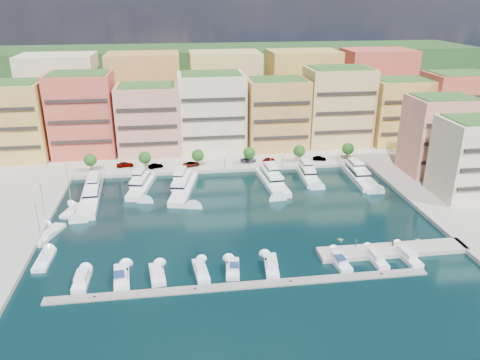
{
  "coord_description": "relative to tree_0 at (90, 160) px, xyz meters",
  "views": [
    {
      "loc": [
        -13.72,
        -102.93,
        50.73
      ],
      "look_at": [
        1.63,
        8.36,
        6.0
      ],
      "focal_mm": 35.0,
      "sensor_mm": 36.0,
      "label": 1
    }
  ],
  "objects": [
    {
      "name": "apartment_1",
      "position": [
        -4.0,
        18.49,
        9.57
      ],
      "size": [
        20.0,
        16.5,
        26.8
      ],
      "color": "#C75242",
      "rests_on": "north_quay"
    },
    {
      "name": "tender_1",
      "position": [
        60.77,
        -49.29,
        -4.35
      ],
      "size": [
        1.77,
        1.62,
        0.78
      ],
      "primitive_type": "imported",
      "rotation": [
        0.0,
        0.0,
        1.32
      ],
      "color": "#F1EDB8",
      "rests_on": "ground"
    },
    {
      "name": "hillside",
      "position": [
        40.0,
        76.5,
        -4.74
      ],
      "size": [
        240.0,
        40.0,
        58.0
      ],
      "primitive_type": "cube",
      "color": "#1C3B18",
      "rests_on": "ground"
    },
    {
      "name": "backblock_1",
      "position": [
        15.0,
        40.5,
        11.26
      ],
      "size": [
        26.0,
        18.0,
        30.0
      ],
      "primitive_type": "cube",
      "color": "tan",
      "rests_on": "north_quay"
    },
    {
      "name": "apartment_5",
      "position": [
        82.0,
        18.49,
        9.57
      ],
      "size": [
        22.0,
        16.5,
        26.8
      ],
      "color": "tan",
      "rests_on": "north_quay"
    },
    {
      "name": "backblock_4",
      "position": [
        105.0,
        40.5,
        11.26
      ],
      "size": [
        26.0,
        18.0,
        30.0
      ],
      "primitive_type": "cube",
      "color": "#C75242",
      "rests_on": "north_quay"
    },
    {
      "name": "cruiser_0",
      "position": [
        6.95,
        -58.08,
        -4.2
      ],
      "size": [
        2.81,
        7.83,
        2.55
      ],
      "color": "white",
      "rests_on": "ground"
    },
    {
      "name": "tree_3",
      "position": [
        48.0,
        0.0,
        0.0
      ],
      "size": [
        3.8,
        3.8,
        5.65
      ],
      "color": "#473323",
      "rests_on": "north_quay"
    },
    {
      "name": "north_quay",
      "position": [
        40.0,
        28.5,
        -4.74
      ],
      "size": [
        220.0,
        64.0,
        2.0
      ],
      "primitive_type": "cube",
      "color": "#9E998E",
      "rests_on": "ground"
    },
    {
      "name": "car_3",
      "position": [
        48.1,
        2.38,
        -2.99
      ],
      "size": [
        5.53,
        3.4,
        1.5
      ],
      "primitive_type": "imported",
      "rotation": [
        0.0,
        0.0,
        1.84
      ],
      "color": "gray",
      "rests_on": "north_quay"
    },
    {
      "name": "cruiser_1",
      "position": [
        14.24,
        -58.11,
        -4.17
      ],
      "size": [
        3.73,
        8.84,
        2.66
      ],
      "color": "white",
      "rests_on": "ground"
    },
    {
      "name": "yacht_5",
      "position": [
        63.88,
        -11.41,
        -3.53
      ],
      "size": [
        4.79,
        15.25,
        7.3
      ],
      "color": "white",
      "rests_on": "ground"
    },
    {
      "name": "backblock_2",
      "position": [
        45.0,
        40.5,
        11.26
      ],
      "size": [
        26.0,
        18.0,
        30.0
      ],
      "primitive_type": "cube",
      "color": "tan",
      "rests_on": "north_quay"
    },
    {
      "name": "apartment_3",
      "position": [
        38.0,
        18.49,
        9.07
      ],
      "size": [
        22.0,
        16.5,
        25.8
      ],
      "color": "beige",
      "rests_on": "north_quay"
    },
    {
      "name": "sailboat_2",
      "position": [
        -0.8,
        -26.08,
        -4.42
      ],
      "size": [
        5.09,
        8.53,
        13.2
      ],
      "color": "white",
      "rests_on": "ground"
    },
    {
      "name": "cruiser_2",
      "position": [
        20.97,
        -58.08,
        -4.2
      ],
      "size": [
        3.56,
        7.56,
        2.55
      ],
      "color": "white",
      "rests_on": "ground"
    },
    {
      "name": "cruiser_9",
      "position": [
        71.73,
        -58.1,
        -4.2
      ],
      "size": [
        3.42,
        9.23,
        2.55
      ],
      "color": "white",
      "rests_on": "ground"
    },
    {
      "name": "south_pontoon",
      "position": [
        37.0,
        -63.5,
        -4.74
      ],
      "size": [
        72.0,
        2.2,
        0.35
      ],
      "primitive_type": "cube",
      "color": "gray",
      "rests_on": "ground"
    },
    {
      "name": "apartment_east_a",
      "position": [
        102.0,
        -13.51,
        7.57
      ],
      "size": [
        18.0,
        14.5,
        22.8
      ],
      "color": "#E0937D",
      "rests_on": "east_quay"
    },
    {
      "name": "yacht_2",
      "position": [
        27.17,
        -15.06,
        -3.53
      ],
      "size": [
        9.07,
        23.48,
        7.3
      ],
      "color": "white",
      "rests_on": "ground"
    },
    {
      "name": "tree_1",
      "position": [
        16.0,
        0.0,
        0.0
      ],
      "size": [
        3.8,
        3.8,
        5.65
      ],
      "color": "#473323",
      "rests_on": "north_quay"
    },
    {
      "name": "apartment_4",
      "position": [
        60.0,
        16.49,
        8.07
      ],
      "size": [
        20.0,
        15.5,
        23.8
      ],
      "color": "tan",
      "rests_on": "north_quay"
    },
    {
      "name": "person_0",
      "position": [
        62.48,
        -53.7,
        -2.84
      ],
      "size": [
        0.78,
        0.77,
        1.82
      ],
      "primitive_type": "imported",
      "rotation": [
        0.0,
        0.0,
        2.4
      ],
      "color": "#223045",
      "rests_on": "finger_pier"
    },
    {
      "name": "sailboat_0",
      "position": [
        -1.98,
        -49.51,
        -4.43
      ],
      "size": [
        3.12,
        8.58,
        13.2
      ],
      "color": "white",
      "rests_on": "ground"
    },
    {
      "name": "car_4",
      "position": [
        54.65,
        2.03,
        -3.08
      ],
      "size": [
        4.21,
        3.02,
        1.33
      ],
      "primitive_type": "imported",
      "rotation": [
        0.0,
        0.0,
        1.99
      ],
      "color": "gray",
      "rests_on": "north_quay"
    },
    {
      "name": "cruiser_5",
      "position": [
        43.37,
        -58.09,
        -4.2
      ],
      "size": [
        3.5,
        8.86,
        2.55
      ],
      "color": "white",
      "rests_on": "ground"
    },
    {
      "name": "car_0",
      "position": [
        9.6,
        3.02,
        -2.88
      ],
      "size": [
        5.24,
        2.61,
        1.72
      ],
      "primitive_type": "imported",
      "rotation": [
        0.0,
        0.0,
        1.69
      ],
      "color": "gray",
      "rests_on": "north_quay"
    },
    {
      "name": "cruiser_8",
      "position": [
        65.0,
        -58.09,
        -4.2
      ],
      "size": [
        2.91,
        8.59,
        2.55
      ],
      "color": "white",
      "rests_on": "ground"
    },
    {
      "name": "apartment_7",
      "position": [
        124.0,
        14.49,
        8.57
      ],
      "size": [
        22.0,
        16.5,
        24.8
      ],
      "color": "#C75242",
      "rests_on": "north_quay"
    },
    {
      "name": "tree_0",
      "position": [
        0.0,
        0.0,
        0.0
      ],
      "size": [
        3.8,
        3.8,
        5.65
      ],
      "color": "#473323",
      "rests_on": "north_quay"
    },
    {
      "name": "sailboat_1",
      "position": [
        -3.79,
        -38.25,
        -4.44
      ],
      "size": [
        6.03,
        10.58,
        13.2
      ],
      "color": "white",
      "rests_on": "ground"
    },
    {
      "name": "cruiser_3",
      "position": [
        29.38,
        -58.09,
        -4.2
      ],
      "size": [
        3.26,
        8.28,
        2.55
      ],
      "color": "white",
      "rests_on": "ground"
    },
    {
      "name": "yacht_1",
      "position": [
        15.45,
        -12.73,
        -3.65
      ],
      "size": [
        7.8,
        18.38,
        7.3
      ],
      "color": "white",
      "rests_on": "ground"
    },
    {
      "name": "car_2",
      "position": [
        29.94,
        0.87,
        -3.01
      ],
      "size": [
        5.77,
        3.95,
        1.47
      ],
      "primitive_type": "imported",
      "rotation": [
        0.0,
        0.0,
        1.89
      ],
      "color": "gray",
      "rests_on": "north_quay"
    },
    {
      "name": "backblock_3",
      "position": [
        75.0,
        40.5,
        11.26
      ],
      "size": [
        26.0,
        18.0,
        30.0
      ],
      "primitive_type": "cube",
      "color": "#E1C252",
      "rests_on": "north_quay"
    },
    {
      "name": "ground",
      "position": [
        40.0,
        -33.5,
        -4.74
      ],
      "size": [
        400.0,
        400.0,
        0.0
      ],
      "primitive_type": "plane",
      "color": "black",
      "rests_on": "ground"
    },
    {
      "name": "backblock_0",
      "position": [
        -15.0,
        40.5,
        11.26
      ],
      "size": [
        26.0,
        18.0,
        30.0
      ],
      "primitive_type": "cube",
      "color": "beige",
      "rests_on": "north_quay"
    },
    {
      "name": "lamppost_0",
      "position": [
        4.0,
        -2.3,
        -0.92
      ],
      "size": [
        0.3,
        0.3,
        4.2
      ],
      "color": "black",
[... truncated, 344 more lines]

